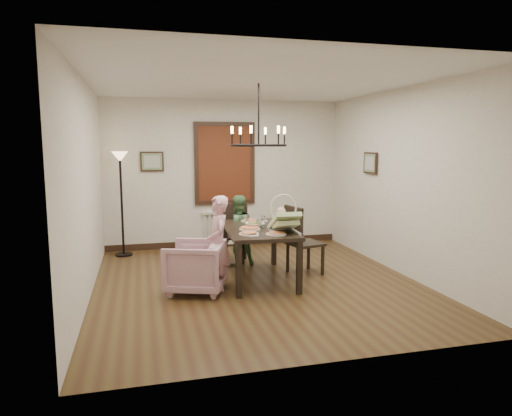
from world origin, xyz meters
name	(u,v)px	position (x,y,z in m)	size (l,w,h in m)	color
room_shell	(251,183)	(0.00, 0.37, 1.40)	(4.51, 5.00, 2.81)	#4E3A1B
dining_table	(259,234)	(0.06, 0.15, 0.68)	(1.03, 1.70, 0.77)	black
chair_far	(234,233)	(-0.08, 1.25, 0.48)	(0.43, 0.43, 0.97)	black
chair_right	(305,239)	(0.82, 0.27, 0.53)	(0.47, 0.47, 1.06)	black
armchair	(195,267)	(-0.90, -0.18, 0.34)	(0.73, 0.75, 0.68)	#DCA8B7
elderly_woman	(218,251)	(-0.58, -0.17, 0.53)	(0.39, 0.26, 1.07)	#E3A0AB
seated_man	(238,236)	(-0.07, 1.01, 0.48)	(0.47, 0.36, 0.96)	#4F7C49
baby_bouncer	(284,220)	(0.31, -0.29, 0.95)	(0.40, 0.56, 0.36)	beige
salad_bowl	(255,225)	(0.02, 0.19, 0.81)	(0.33, 0.33, 0.08)	white
pizza_platter	(250,228)	(-0.10, 0.03, 0.79)	(0.30, 0.30, 0.04)	tan
drinking_glass	(259,224)	(0.05, 0.09, 0.84)	(0.07, 0.07, 0.14)	silver
window_blinds	(225,163)	(0.00, 2.46, 1.60)	(1.00, 0.03, 1.40)	#662E14
radiator	(225,228)	(0.00, 2.48, 0.35)	(0.92, 0.12, 0.62)	silver
picture_back	(152,161)	(-1.35, 2.47, 1.65)	(0.42, 0.03, 0.36)	black
picture_right	(370,163)	(2.21, 0.90, 1.65)	(0.42, 0.03, 0.36)	black
floor_lamp	(122,205)	(-1.90, 2.15, 0.90)	(0.30, 0.30, 1.80)	black
chandelier	(259,145)	(0.06, 0.15, 1.95)	(0.80, 0.80, 0.04)	black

